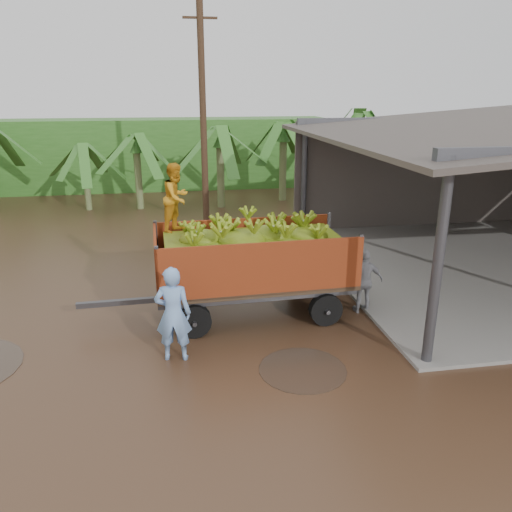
{
  "coord_description": "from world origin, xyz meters",
  "views": [
    {
      "loc": [
        0.63,
        -11.53,
        5.03
      ],
      "look_at": [
        2.53,
        -0.37,
        1.25
      ],
      "focal_mm": 35.0,
      "sensor_mm": 36.0,
      "label": 1
    }
  ],
  "objects_px": {
    "man_grey": "(364,281)",
    "utility_pole": "(203,119)",
    "banana_trailer": "(252,259)",
    "man_blue": "(173,314)"
  },
  "relations": [
    {
      "from": "man_grey",
      "to": "utility_pole",
      "type": "xyz_separation_m",
      "value": [
        -3.08,
        8.49,
        3.27
      ]
    },
    {
      "from": "banana_trailer",
      "to": "utility_pole",
      "type": "relative_size",
      "value": 0.78
    },
    {
      "from": "man_blue",
      "to": "utility_pole",
      "type": "bearing_deg",
      "value": -90.49
    },
    {
      "from": "man_blue",
      "to": "man_grey",
      "type": "height_order",
      "value": "man_blue"
    },
    {
      "from": "man_grey",
      "to": "banana_trailer",
      "type": "bearing_deg",
      "value": -8.68
    },
    {
      "from": "utility_pole",
      "to": "man_blue",
      "type": "bearing_deg",
      "value": -97.74
    },
    {
      "from": "man_blue",
      "to": "utility_pole",
      "type": "height_order",
      "value": "utility_pole"
    },
    {
      "from": "man_blue",
      "to": "utility_pole",
      "type": "distance_m",
      "value": 10.51
    },
    {
      "from": "man_grey",
      "to": "utility_pole",
      "type": "height_order",
      "value": "utility_pole"
    },
    {
      "from": "banana_trailer",
      "to": "man_blue",
      "type": "xyz_separation_m",
      "value": [
        -1.82,
        -1.83,
        -0.39
      ]
    }
  ]
}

